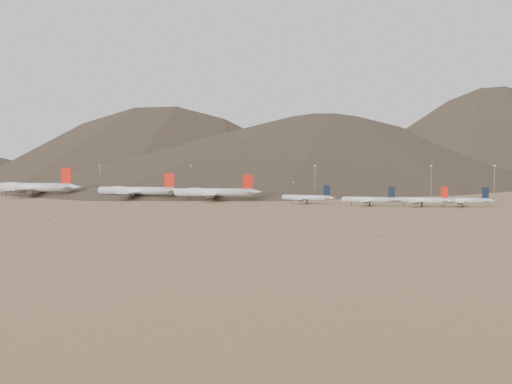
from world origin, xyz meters
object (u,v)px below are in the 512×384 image
at_px(widebody_west, 32,187).
at_px(widebody_centre, 137,191).
at_px(narrowbody_b, 370,200).
at_px(widebody_east, 215,192).
at_px(narrowbody_a, 307,198).
at_px(control_tower, 292,190).

height_order(widebody_west, widebody_centre, widebody_west).
bearing_deg(narrowbody_b, widebody_east, 169.09).
relative_size(widebody_east, narrowbody_a, 1.60).
relative_size(widebody_centre, narrowbody_b, 1.75).
bearing_deg(widebody_west, control_tower, 15.05).
xyz_separation_m(widebody_east, narrowbody_b, (115.84, -13.87, -2.48)).
bearing_deg(widebody_east, narrowbody_a, -23.35).
distance_m(widebody_east, control_tower, 86.63).
height_order(widebody_centre, narrowbody_b, widebody_centre).
distance_m(widebody_east, narrowbody_a, 71.75).
xyz_separation_m(widebody_centre, control_tower, (90.69, 86.58, -1.51)).
xyz_separation_m(widebody_east, narrowbody_a, (71.48, -5.74, -2.42)).
bearing_deg(widebody_east, narrowbody_b, -25.59).
distance_m(narrowbody_a, narrowbody_b, 45.09).
bearing_deg(narrowbody_b, control_tower, 128.05).
bearing_deg(widebody_east, widebody_west, 162.48).
height_order(widebody_east, control_tower, widebody_east).
relative_size(widebody_west, control_tower, 6.57).
bearing_deg(narrowbody_a, widebody_centre, -176.13).
bearing_deg(control_tower, widebody_west, -155.78).
distance_m(widebody_west, control_tower, 206.76).
height_order(widebody_west, control_tower, widebody_west).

